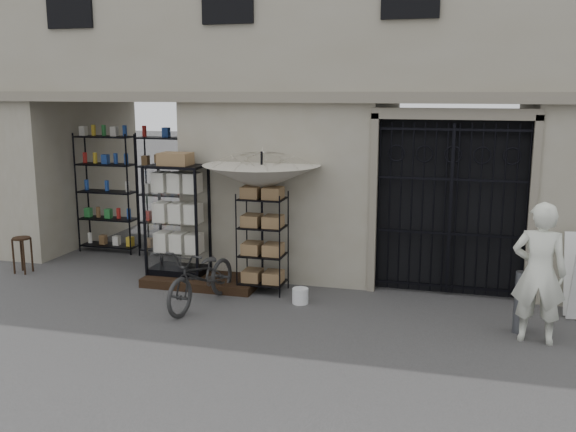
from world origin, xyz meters
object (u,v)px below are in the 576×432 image
(display_cabinet, at_px, (178,225))
(market_umbrella, at_px, (262,171))
(bicycle, at_px, (203,305))
(shopkeeper, at_px, (534,341))
(wooden_stool, at_px, (23,254))
(white_bucket, at_px, (300,296))
(wire_rack, at_px, (263,244))
(steel_bollard, at_px, (520,302))

(display_cabinet, bearing_deg, market_umbrella, -20.77)
(bicycle, bearing_deg, shopkeeper, 7.70)
(display_cabinet, relative_size, wooden_stool, 3.10)
(display_cabinet, xyz_separation_m, white_bucket, (2.40, -0.61, -0.90))
(display_cabinet, height_order, bicycle, display_cabinet)
(display_cabinet, bearing_deg, bicycle, -72.58)
(display_cabinet, height_order, wire_rack, display_cabinet)
(wire_rack, relative_size, shopkeeper, 0.88)
(display_cabinet, relative_size, market_umbrella, 0.74)
(market_umbrella, bearing_deg, white_bucket, -37.55)
(wire_rack, bearing_deg, bicycle, -122.29)
(steel_bollard, relative_size, shopkeeper, 0.46)
(bicycle, bearing_deg, display_cabinet, 138.99)
(steel_bollard, bearing_deg, wooden_stool, 175.23)
(wooden_stool, bearing_deg, bicycle, -12.05)
(wooden_stool, height_order, steel_bollard, steel_bollard)
(white_bucket, bearing_deg, market_umbrella, 142.45)
(steel_bollard, bearing_deg, shopkeeper, -56.86)
(market_umbrella, height_order, steel_bollard, market_umbrella)
(wooden_stool, distance_m, steel_bollard, 8.75)
(white_bucket, distance_m, steel_bollard, 3.32)
(white_bucket, relative_size, steel_bollard, 0.29)
(shopkeeper, bearing_deg, market_umbrella, -10.42)
(wire_rack, height_order, market_umbrella, market_umbrella)
(bicycle, distance_m, shopkeeper, 4.94)
(wire_rack, bearing_deg, shopkeeper, -11.21)
(display_cabinet, height_order, white_bucket, display_cabinet)
(wooden_stool, bearing_deg, steel_bollard, -4.77)
(market_umbrella, distance_m, wooden_stool, 4.91)
(wire_rack, height_order, white_bucket, wire_rack)
(wire_rack, bearing_deg, display_cabinet, 177.88)
(market_umbrella, relative_size, white_bucket, 10.95)
(bicycle, height_order, steel_bollard, bicycle)
(display_cabinet, bearing_deg, white_bucket, -36.32)
(wire_rack, height_order, steel_bollard, wire_rack)
(wire_rack, relative_size, wooden_stool, 2.52)
(market_umbrella, xyz_separation_m, shopkeeper, (4.31, -1.33, -2.04))
(display_cabinet, relative_size, steel_bollard, 2.37)
(display_cabinet, height_order, wooden_stool, display_cabinet)
(bicycle, bearing_deg, white_bucket, 28.93)
(white_bucket, relative_size, shopkeeper, 0.13)
(market_umbrella, distance_m, shopkeeper, 4.95)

